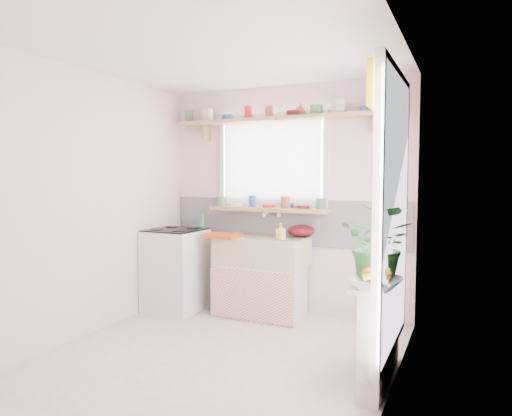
% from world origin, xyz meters
% --- Properties ---
extents(room, '(3.20, 3.20, 3.20)m').
position_xyz_m(room, '(0.66, 0.86, 1.37)').
color(room, silver).
rests_on(room, ground).
extents(sink_unit, '(0.95, 0.65, 1.11)m').
position_xyz_m(sink_unit, '(-0.15, 1.29, 0.43)').
color(sink_unit, white).
rests_on(sink_unit, ground).
extents(cooker, '(0.58, 0.58, 0.93)m').
position_xyz_m(cooker, '(-1.10, 1.05, 0.46)').
color(cooker, white).
rests_on(cooker, ground).
extents(radiator_ledge, '(0.22, 0.95, 0.78)m').
position_xyz_m(radiator_ledge, '(1.30, 0.20, 0.40)').
color(radiator_ledge, white).
rests_on(radiator_ledge, ground).
extents(windowsill, '(1.40, 0.22, 0.04)m').
position_xyz_m(windowsill, '(-0.15, 1.48, 1.14)').
color(windowsill, tan).
rests_on(windowsill, room).
extents(pine_shelf, '(2.52, 0.24, 0.04)m').
position_xyz_m(pine_shelf, '(0.00, 1.47, 2.12)').
color(pine_shelf, tan).
rests_on(pine_shelf, room).
extents(shelf_crockery, '(2.47, 0.11, 0.12)m').
position_xyz_m(shelf_crockery, '(-0.02, 1.47, 2.19)').
color(shelf_crockery, '#3F7F4C').
rests_on(shelf_crockery, pine_shelf).
extents(sill_crockery, '(1.35, 0.11, 0.12)m').
position_xyz_m(sill_crockery, '(-0.17, 1.48, 1.22)').
color(sill_crockery, '#3F7F4C').
rests_on(sill_crockery, windowsill).
extents(dish_tray, '(0.38, 0.28, 0.04)m').
position_xyz_m(dish_tray, '(-0.53, 1.10, 0.87)').
color(dish_tray, '#D74B13').
rests_on(dish_tray, sink_unit).
extents(colander, '(0.32, 0.32, 0.13)m').
position_xyz_m(colander, '(0.22, 1.50, 0.92)').
color(colander, '#500D17').
rests_on(colander, sink_unit).
extents(jade_plant, '(0.58, 0.53, 0.55)m').
position_xyz_m(jade_plant, '(1.33, -0.04, 1.05)').
color(jade_plant, '#2B6B2C').
rests_on(jade_plant, radiator_ledge).
extents(fruit_bowl, '(0.37, 0.37, 0.08)m').
position_xyz_m(fruit_bowl, '(1.33, -0.20, 0.82)').
color(fruit_bowl, silver).
rests_on(fruit_bowl, radiator_ledge).
extents(herb_pot, '(0.11, 0.10, 0.18)m').
position_xyz_m(herb_pot, '(1.21, -0.01, 0.87)').
color(herb_pot, '#2F5A24').
rests_on(herb_pot, radiator_ledge).
extents(soap_bottle_sink, '(0.09, 0.09, 0.17)m').
position_xyz_m(soap_bottle_sink, '(0.10, 1.23, 0.93)').
color(soap_bottle_sink, '#F7EB6D').
rests_on(soap_bottle_sink, sink_unit).
extents(sill_cup, '(0.16, 0.16, 0.11)m').
position_xyz_m(sill_cup, '(0.07, 1.54, 1.21)').
color(sill_cup, beige).
rests_on(sill_cup, windowsill).
extents(sill_bowl, '(0.20, 0.20, 0.05)m').
position_xyz_m(sill_bowl, '(0.06, 1.54, 1.19)').
color(sill_bowl, '#3146A1').
rests_on(sill_bowl, windowsill).
extents(shelf_vase, '(0.17, 0.17, 0.14)m').
position_xyz_m(shelf_vase, '(0.20, 1.53, 2.21)').
color(shelf_vase, '#98412E').
rests_on(shelf_vase, pine_shelf).
extents(cooker_bottle, '(0.10, 0.10, 0.21)m').
position_xyz_m(cooker_bottle, '(-0.88, 1.25, 1.02)').
color(cooker_bottle, '#39724A').
rests_on(cooker_bottle, cooker).
extents(fruit, '(0.20, 0.14, 0.10)m').
position_xyz_m(fruit, '(1.34, -0.19, 0.88)').
color(fruit, orange).
rests_on(fruit, fruit_bowl).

